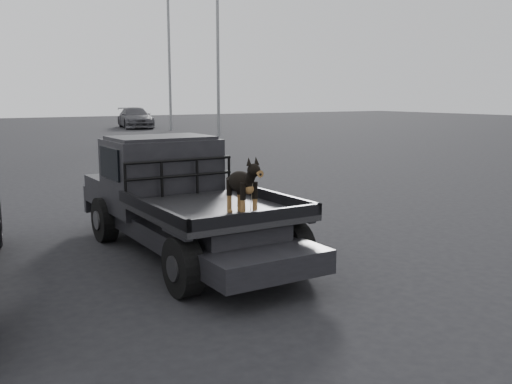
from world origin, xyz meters
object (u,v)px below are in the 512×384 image
floodlight_mid (217,8)px  floodlight_far (169,26)px  flatbed_ute (186,226)px  dog (242,187)px  distant_car_b (135,118)px

floodlight_mid → floodlight_far: bearing=92.0°
flatbed_ute → dog: dog is taller
flatbed_ute → distant_car_b: 35.40m
distant_car_b → floodlight_far: (1.13, -4.09, 6.33)m
flatbed_ute → floodlight_mid: (12.65, 22.76, 7.01)m
flatbed_ute → distant_car_b: (11.28, 33.55, 0.30)m
dog → flatbed_ute: bearing=93.5°
floodlight_mid → floodlight_far: size_ratio=1.06×
dog → floodlight_far: size_ratio=0.06×
floodlight_mid → floodlight_far: floodlight_mid is taller
distant_car_b → floodlight_mid: bearing=-72.5°
flatbed_ute → dog: size_ratio=7.30×
distant_car_b → floodlight_far: bearing=-64.3°
flatbed_ute → floodlight_mid: floodlight_mid is taller
distant_car_b → dog: bearing=-97.4°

